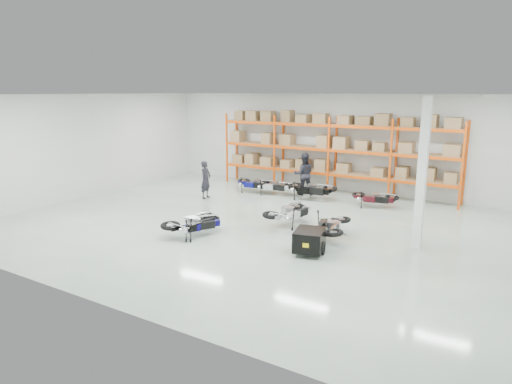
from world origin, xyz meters
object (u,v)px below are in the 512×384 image
Objects in this scene: moto_touring_right at (331,222)px; moto_back_a at (255,181)px; moto_blue_centre at (194,221)px; trailer at (309,240)px; moto_back_b at (274,183)px; person_left at (206,180)px; moto_back_c at (310,186)px; moto_back_d at (375,195)px; person_back at (304,174)px; moto_silver_left at (290,209)px; moto_black_far_left at (193,219)px.

moto_back_a is (-5.64, 4.62, -0.03)m from moto_touring_right.
trailer is (3.89, 0.44, -0.10)m from moto_blue_centre.
trailer is 8.40m from moto_back_a.
moto_touring_right is 1.05× the size of moto_back_a.
moto_back_b is 1.01× the size of person_left.
moto_back_c is (2.77, 0.04, 0.07)m from moto_back_a.
moto_back_b is at bearing 81.13° from moto_back_d.
person_left is (-6.90, 2.49, 0.27)m from moto_touring_right.
person_back is (1.17, 0.66, 0.45)m from moto_back_b.
moto_silver_left is 5.42m from moto_back_a.
moto_black_far_left is 1.06× the size of moto_back_a.
moto_back_d reaches higher than trailer.
person_left is at bearing 144.84° from moto_back_a.
person_back reaches higher than moto_back_c.
trailer is 1.03× the size of moto_back_a.
person_left is at bearing 135.96° from trailer.
person_back reaches higher than moto_black_far_left.
moto_touring_right is 6.39m from person_back.
moto_back_c reaches higher than trailer.
moto_touring_right is (3.95, 2.03, -0.00)m from moto_black_far_left.
moto_blue_centre is 0.88× the size of moto_back_c.
moto_touring_right is (3.89, 2.03, 0.03)m from moto_blue_centre.
moto_back_d is (3.89, 6.78, -0.06)m from moto_black_far_left.
moto_back_b is at bearing 123.25° from moto_touring_right.
trailer is 0.92× the size of person_back.
moto_silver_left reaches higher than trailer.
moto_touring_right is at bearing -141.78° from moto_black_far_left.
moto_black_far_left reaches higher than trailer.
moto_black_far_left is (-2.09, -2.77, -0.01)m from moto_silver_left.
moto_blue_centre is 3.45m from moto_silver_left.
moto_touring_right reaches higher than moto_back_a.
moto_black_far_left is 3.97m from trailer.
trailer is 1.06× the size of moto_back_b.
moto_back_a is at bearing 85.28° from moto_back_b.
person_back is (-3.45, 0.57, 0.46)m from moto_back_d.
trailer is (3.95, 0.43, -0.14)m from moto_black_far_left.
moto_blue_centre is 6.75m from moto_back_b.
moto_silver_left is 4.04m from moto_back_c.
moto_blue_centre is 0.91× the size of moto_silver_left.
moto_blue_centre reaches higher than trailer.
moto_silver_left is 1.12× the size of moto_back_b.
moto_black_far_left is 0.95× the size of person_back.
person_left is (-4.03, -2.17, 0.23)m from moto_back_c.
moto_touring_right is 0.93× the size of moto_back_c.
trailer is 8.03m from person_left.
moto_touring_right reaches higher than moto_blue_centre.
person_back is (0.38, 7.36, 0.44)m from moto_blue_centre.
person_left is at bearing 126.79° from moto_back_b.
moto_back_a is at bearing -47.35° from moto_blue_centre.
moto_back_b is 0.87× the size of person_back.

